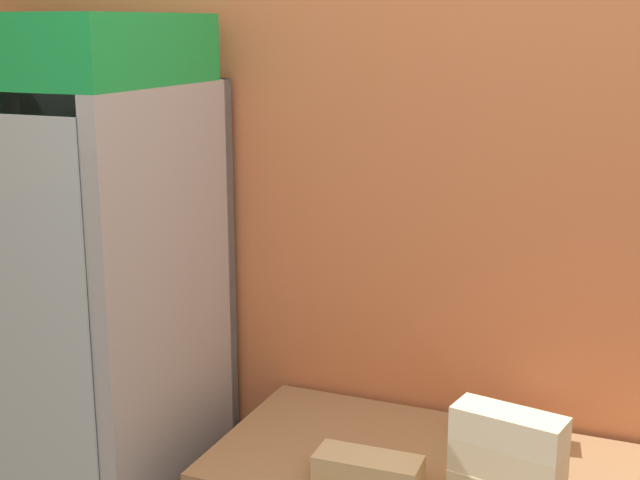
% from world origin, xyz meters
% --- Properties ---
extents(wall_back, '(5.20, 0.10, 2.70)m').
position_xyz_m(wall_back, '(0.00, 1.19, 1.35)').
color(wall_back, '#D17547').
rests_on(wall_back, ground_plane).
extents(beverage_cooler, '(0.76, 0.65, 2.00)m').
position_xyz_m(beverage_cooler, '(-1.33, 0.87, 1.09)').
color(beverage_cooler, '#B2B7BC').
rests_on(beverage_cooler, ground_plane).
extents(sandwich_stack_middle, '(0.26, 0.14, 0.08)m').
position_xyz_m(sandwich_stack_middle, '(-0.03, 0.70, 1.02)').
color(sandwich_stack_middle, beige).
rests_on(sandwich_stack_middle, sandwich_stack_bottom).
extents(sandwich_stack_top, '(0.26, 0.14, 0.08)m').
position_xyz_m(sandwich_stack_top, '(-0.03, 0.70, 1.10)').
color(sandwich_stack_top, beige).
rests_on(sandwich_stack_top, sandwich_stack_middle).
extents(sandwich_flat_left, '(0.26, 0.11, 0.07)m').
position_xyz_m(sandwich_flat_left, '(-0.35, 0.69, 0.94)').
color(sandwich_flat_left, tan).
rests_on(sandwich_flat_left, prep_counter).
extents(sandwich_flat_right, '(0.27, 0.13, 0.07)m').
position_xyz_m(sandwich_flat_right, '(-0.09, 1.03, 0.94)').
color(sandwich_flat_right, beige).
rests_on(sandwich_flat_right, prep_counter).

